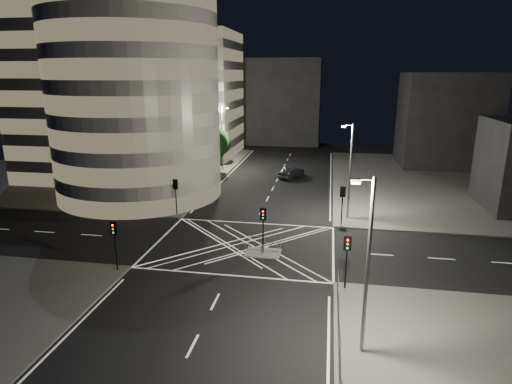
% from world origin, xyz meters
% --- Properties ---
extents(ground, '(120.00, 120.00, 0.00)m').
position_xyz_m(ground, '(0.00, 0.00, 0.00)').
color(ground, black).
rests_on(ground, ground).
extents(sidewalk_far_left, '(42.00, 42.00, 0.15)m').
position_xyz_m(sidewalk_far_left, '(-29.00, 27.00, 0.07)').
color(sidewalk_far_left, '#4D4A48').
rests_on(sidewalk_far_left, ground).
extents(sidewalk_far_right, '(42.00, 42.00, 0.15)m').
position_xyz_m(sidewalk_far_right, '(29.00, 27.00, 0.07)').
color(sidewalk_far_right, '#4D4A48').
rests_on(sidewalk_far_right, ground).
extents(central_island, '(3.00, 2.00, 0.15)m').
position_xyz_m(central_island, '(2.00, -1.50, 0.07)').
color(central_island, slate).
rests_on(central_island, ground).
extents(office_tower_curved, '(30.00, 29.00, 27.20)m').
position_xyz_m(office_tower_curved, '(-20.74, 18.74, 12.65)').
color(office_tower_curved, gray).
rests_on(office_tower_curved, sidewalk_far_left).
extents(office_block_rear, '(24.00, 16.00, 22.00)m').
position_xyz_m(office_block_rear, '(-22.00, 42.00, 11.15)').
color(office_block_rear, gray).
rests_on(office_block_rear, sidewalk_far_left).
extents(building_right_far, '(14.00, 12.00, 15.00)m').
position_xyz_m(building_right_far, '(26.00, 40.00, 7.65)').
color(building_right_far, black).
rests_on(building_right_far, sidewalk_far_right).
extents(building_far_end, '(18.00, 8.00, 18.00)m').
position_xyz_m(building_far_end, '(-4.00, 58.00, 9.00)').
color(building_far_end, black).
rests_on(building_far_end, ground).
extents(tree_a, '(4.97, 4.97, 7.52)m').
position_xyz_m(tree_a, '(-10.50, 9.00, 4.81)').
color(tree_a, black).
rests_on(tree_a, sidewalk_far_left).
extents(tree_b, '(4.06, 4.06, 6.52)m').
position_xyz_m(tree_b, '(-10.50, 15.00, 4.33)').
color(tree_b, black).
rests_on(tree_b, sidewalk_far_left).
extents(tree_c, '(4.63, 4.63, 7.73)m').
position_xyz_m(tree_c, '(-10.50, 21.00, 5.21)').
color(tree_c, black).
rests_on(tree_c, sidewalk_far_left).
extents(tree_d, '(5.01, 5.01, 7.49)m').
position_xyz_m(tree_d, '(-10.50, 27.00, 4.75)').
color(tree_d, black).
rests_on(tree_d, sidewalk_far_left).
extents(tree_e, '(3.54, 3.54, 5.86)m').
position_xyz_m(tree_e, '(-10.50, 33.00, 3.96)').
color(tree_e, black).
rests_on(tree_e, sidewalk_far_left).
extents(traffic_signal_fl, '(0.55, 0.22, 4.00)m').
position_xyz_m(traffic_signal_fl, '(-8.80, 6.80, 2.91)').
color(traffic_signal_fl, black).
rests_on(traffic_signal_fl, sidewalk_far_left).
extents(traffic_signal_nl, '(0.55, 0.22, 4.00)m').
position_xyz_m(traffic_signal_nl, '(-8.80, -6.80, 2.91)').
color(traffic_signal_nl, black).
rests_on(traffic_signal_nl, sidewalk_near_left).
extents(traffic_signal_fr, '(0.55, 0.22, 4.00)m').
position_xyz_m(traffic_signal_fr, '(8.80, 6.80, 2.91)').
color(traffic_signal_fr, black).
rests_on(traffic_signal_fr, sidewalk_far_right).
extents(traffic_signal_nr, '(0.55, 0.22, 4.00)m').
position_xyz_m(traffic_signal_nr, '(8.80, -6.80, 2.91)').
color(traffic_signal_nr, black).
rests_on(traffic_signal_nr, sidewalk_near_right).
extents(traffic_signal_island, '(0.55, 0.22, 4.00)m').
position_xyz_m(traffic_signal_island, '(2.00, -1.50, 2.91)').
color(traffic_signal_island, black).
rests_on(traffic_signal_island, central_island).
extents(street_lamp_left_near, '(1.25, 0.25, 10.00)m').
position_xyz_m(street_lamp_left_near, '(-9.44, 12.00, 5.54)').
color(street_lamp_left_near, slate).
rests_on(street_lamp_left_near, sidewalk_far_left).
extents(street_lamp_left_far, '(1.25, 0.25, 10.00)m').
position_xyz_m(street_lamp_left_far, '(-9.44, 30.00, 5.54)').
color(street_lamp_left_far, slate).
rests_on(street_lamp_left_far, sidewalk_far_left).
extents(street_lamp_right_far, '(1.25, 0.25, 10.00)m').
position_xyz_m(street_lamp_right_far, '(9.44, 9.00, 5.54)').
color(street_lamp_right_far, slate).
rests_on(street_lamp_right_far, sidewalk_far_right).
extents(street_lamp_right_near, '(1.25, 0.25, 10.00)m').
position_xyz_m(street_lamp_right_near, '(9.44, -14.00, 5.54)').
color(street_lamp_right_near, slate).
rests_on(street_lamp_right_near, sidewalk_near_right).
extents(railing_near_right, '(0.06, 11.70, 1.10)m').
position_xyz_m(railing_near_right, '(8.30, -12.15, 0.70)').
color(railing_near_right, slate).
rests_on(railing_near_right, sidewalk_near_right).
extents(railing_island_south, '(2.80, 0.06, 1.10)m').
position_xyz_m(railing_island_south, '(2.00, -2.40, 0.70)').
color(railing_island_south, slate).
rests_on(railing_island_south, central_island).
extents(railing_island_north, '(2.80, 0.06, 1.10)m').
position_xyz_m(railing_island_north, '(2.00, -0.60, 0.70)').
color(railing_island_north, slate).
rests_on(railing_island_north, central_island).
extents(sedan, '(3.66, 5.32, 1.66)m').
position_xyz_m(sedan, '(1.92, 26.45, 0.83)').
color(sedan, black).
rests_on(sedan, ground).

